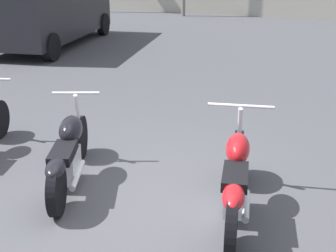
% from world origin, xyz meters
% --- Properties ---
extents(ground_plane, '(60.00, 60.00, 0.00)m').
position_xyz_m(ground_plane, '(0.00, 0.00, 0.00)').
color(ground_plane, '#424247').
extents(fence_back, '(40.00, 0.04, 1.32)m').
position_xyz_m(fence_back, '(0.00, 15.75, 0.66)').
color(fence_back, '#9E998E').
rests_on(fence_back, ground_plane).
extents(motorcycle_slot_1, '(0.93, 1.92, 0.93)m').
position_xyz_m(motorcycle_slot_1, '(-1.00, 0.11, 0.40)').
color(motorcycle_slot_1, black).
rests_on(motorcycle_slot_1, ground_plane).
extents(motorcycle_slot_2, '(0.74, 2.07, 0.99)m').
position_xyz_m(motorcycle_slot_2, '(0.96, 0.11, 0.42)').
color(motorcycle_slot_2, black).
rests_on(motorcycle_slot_2, ground_plane).
extents(parked_van, '(2.77, 5.36, 2.21)m').
position_xyz_m(parked_van, '(-6.18, 7.40, 1.22)').
color(parked_van, black).
rests_on(parked_van, ground_plane).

